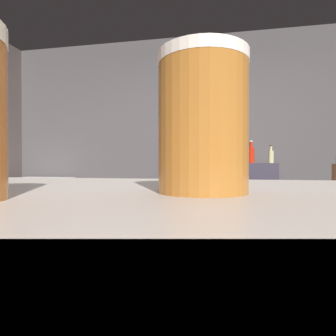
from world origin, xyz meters
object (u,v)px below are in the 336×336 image
(bartender, at_px, (194,189))
(mini_fridge, at_px, (38,218))
(chefs_knife, at_px, (240,192))
(pint_glass_far, at_px, (203,123))
(bottle_olive_oil, at_px, (237,154))
(bottle_hot_sauce, at_px, (209,157))
(bottle_soy, at_px, (271,156))
(bottle_vinegar, at_px, (251,154))
(mixing_bowl, at_px, (171,189))

(bartender, bearing_deg, mini_fridge, 50.53)
(chefs_knife, bearing_deg, pint_glass_far, -83.04)
(bottle_olive_oil, bearing_deg, mini_fridge, -176.20)
(mini_fridge, bearing_deg, bottle_hot_sauce, 5.17)
(mini_fridge, height_order, bottle_hot_sauce, bottle_hot_sauce)
(chefs_knife, relative_size, bottle_olive_oil, 0.91)
(pint_glass_far, distance_m, bottle_soy, 2.94)
(bottle_vinegar, xyz_separation_m, bottle_hot_sauce, (-0.47, -0.03, -0.02))
(mini_fridge, height_order, bartender, bartender)
(bottle_vinegar, xyz_separation_m, bottle_olive_oil, (-0.16, -0.05, 0.01))
(bartender, bearing_deg, bottle_olive_oil, -15.57)
(chefs_knife, bearing_deg, bottle_soy, 82.48)
(bottle_vinegar, bearing_deg, bottle_soy, -28.08)
(mixing_bowl, relative_size, chefs_knife, 0.72)
(mixing_bowl, bearing_deg, bottle_hot_sauce, 80.85)
(mixing_bowl, height_order, bottle_hot_sauce, bottle_hot_sauce)
(chefs_knife, distance_m, bottle_olive_oil, 1.22)
(mini_fridge, distance_m, bottle_vinegar, 2.63)
(bottle_hot_sauce, bearing_deg, bottle_soy, -6.74)
(mini_fridge, xyz_separation_m, mixing_bowl, (1.84, -1.08, 0.47))
(mixing_bowl, bearing_deg, chefs_knife, 6.93)
(bottle_vinegar, relative_size, bottle_olive_oil, 0.95)
(chefs_knife, xyz_separation_m, bottle_hot_sauce, (-0.27, 1.21, 0.28))
(bottle_vinegar, bearing_deg, bottle_olive_oil, -161.08)
(bartender, height_order, mixing_bowl, bartender)
(pint_glass_far, xyz_separation_m, bottle_hot_sauce, (-0.14, 2.97, 0.05))
(bottle_vinegar, relative_size, bottle_hot_sauce, 1.32)
(bottle_vinegar, height_order, bottle_olive_oil, bottle_olive_oil)
(bottle_vinegar, distance_m, bottle_hot_sauce, 0.47)
(pint_glass_far, xyz_separation_m, bottle_soy, (0.52, 2.89, 0.05))
(bottle_olive_oil, relative_size, bottle_hot_sauce, 1.40)
(bottle_vinegar, bearing_deg, chefs_knife, -98.84)
(mixing_bowl, height_order, pint_glass_far, pint_glass_far)
(pint_glass_far, height_order, bottle_olive_oil, bottle_olive_oil)
(mixing_bowl, distance_m, bottle_hot_sauce, 1.31)
(mini_fridge, xyz_separation_m, bottle_olive_oil, (2.35, 0.16, 0.76))
(mixing_bowl, height_order, chefs_knife, mixing_bowl)
(bottle_soy, distance_m, bottle_hot_sauce, 0.67)
(mixing_bowl, xyz_separation_m, bottle_olive_oil, (0.51, 1.24, 0.29))
(pint_glass_far, bearing_deg, bottle_hot_sauce, 92.66)
(bottle_olive_oil, bearing_deg, chefs_knife, -91.61)
(bartender, bearing_deg, pint_glass_far, -178.40)
(bartender, height_order, chefs_knife, bartender)
(mixing_bowl, relative_size, bottle_soy, 0.91)
(bottle_hot_sauce, bearing_deg, mixing_bowl, -99.15)
(bottle_vinegar, bearing_deg, bottle_hot_sauce, -176.83)
(pint_glass_far, bearing_deg, chefs_knife, 85.57)
(mixing_bowl, height_order, bottle_soy, bottle_soy)
(bottle_soy, xyz_separation_m, bottle_hot_sauce, (-0.66, 0.08, -0.00))
(pint_glass_far, bearing_deg, mixing_bowl, 101.32)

